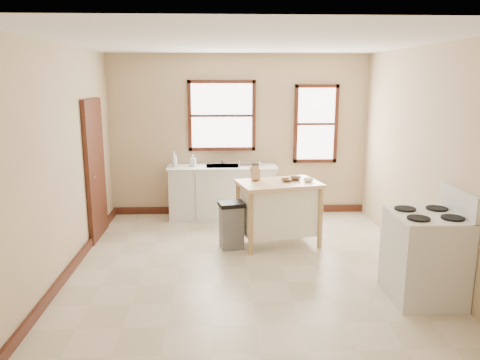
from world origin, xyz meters
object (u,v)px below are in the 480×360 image
trash_bin (232,225)px  gas_stove (425,245)px  knife_block (255,174)px  pepper_grinder (258,175)px  soap_bottle_a (174,159)px  bowl_a (286,180)px  bowl_b (295,179)px  bowl_c (309,180)px  kitchen_island (278,213)px  soap_bottle_b (193,160)px  dish_rack (249,163)px

trash_bin → gas_stove: 2.66m
knife_block → pepper_grinder: 0.09m
soap_bottle_a → knife_block: soap_bottle_a is taller
bowl_a → bowl_b: 0.18m
pepper_grinder → bowl_a: (0.39, -0.14, -0.06)m
soap_bottle_a → bowl_c: 2.42m
kitchen_island → bowl_b: bowl_b is taller
bowl_a → pepper_grinder: bearing=160.4°
pepper_grinder → knife_block: bearing=-130.7°
soap_bottle_b → trash_bin: 1.75m
knife_block → trash_bin: (-0.35, -0.26, -0.69)m
kitchen_island → dish_rack: bearing=90.4°
soap_bottle_b → trash_bin: size_ratio=0.29×
soap_bottle_a → soap_bottle_b: 0.32m
soap_bottle_a → pepper_grinder: soap_bottle_a is taller
dish_rack → knife_block: knife_block is taller
soap_bottle_a → trash_bin: soap_bottle_a is taller
soap_bottle_b → pepper_grinder: size_ratio=1.33×
bowl_c → kitchen_island: bearing=-177.8°
dish_rack → pepper_grinder: size_ratio=2.44×
kitchen_island → trash_bin: bearing=178.4°
knife_block → bowl_a: 0.46m
pepper_grinder → bowl_a: bearing=-19.6°
soap_bottle_a → dish_rack: (1.27, 0.06, -0.08)m
kitchen_island → gas_stove: bearing=-66.2°
knife_block → dish_rack: bearing=67.4°
bowl_a → bowl_c: bearing=-2.8°
pepper_grinder → bowl_b: size_ratio=0.84×
bowl_c → trash_bin: bearing=-171.6°
soap_bottle_b → gas_stove: 4.14m
bowl_c → gas_stove: (0.95, -1.81, -0.34)m
dish_rack → bowl_b: size_ratio=2.05×
bowl_a → soap_bottle_b: bearing=137.1°
soap_bottle_a → soap_bottle_b: size_ratio=1.29×
dish_rack → kitchen_island: size_ratio=0.32×
bowl_c → trash_bin: bowl_c is taller
soap_bottle_a → bowl_c: (2.05, -1.29, -0.09)m
bowl_a → trash_bin: (-0.79, -0.18, -0.61)m
kitchen_island → bowl_b: size_ratio=6.38×
dish_rack → knife_block: bearing=-82.7°
dish_rack → kitchen_island: dish_rack is taller
pepper_grinder → gas_stove: gas_stove is taller
soap_bottle_a → kitchen_island: (1.61, -1.30, -0.58)m
soap_bottle_b → soap_bottle_a: bearing=-161.3°
soap_bottle_a → bowl_a: bearing=-45.7°
soap_bottle_a → kitchen_island: bearing=-48.2°
soap_bottle_b → bowl_a: (1.41, -1.31, -0.07)m
pepper_grinder → trash_bin: (-0.40, -0.32, -0.67)m
knife_block → bowl_b: 0.60m
gas_stove → soap_bottle_b: bearing=130.5°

